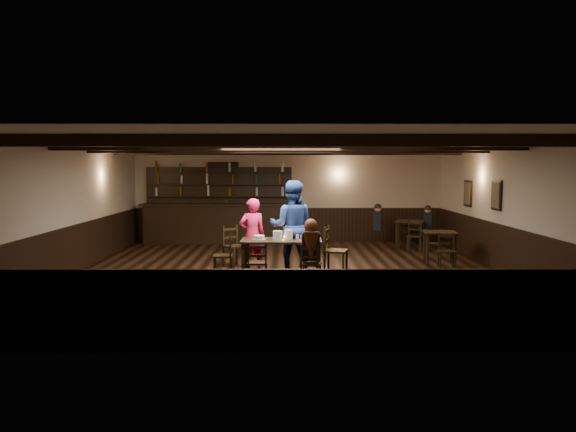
{
  "coord_description": "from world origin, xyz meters",
  "views": [
    {
      "loc": [
        -0.05,
        -11.52,
        2.2
      ],
      "look_at": [
        -0.01,
        0.2,
        1.18
      ],
      "focal_mm": 35.0,
      "sensor_mm": 36.0,
      "label": 1
    }
  ],
  "objects_px": {
    "woman_pink": "(252,235)",
    "chair_near_left": "(257,260)",
    "bar_counter": "(219,218)",
    "cake": "(259,238)",
    "man_blue": "(292,227)",
    "chair_near_right": "(310,261)",
    "dining_table": "(281,243)"
  },
  "relations": [
    {
      "from": "chair_near_left",
      "to": "bar_counter",
      "type": "height_order",
      "value": "bar_counter"
    },
    {
      "from": "chair_near_right",
      "to": "man_blue",
      "type": "height_order",
      "value": "man_blue"
    },
    {
      "from": "chair_near_right",
      "to": "man_blue",
      "type": "xyz_separation_m",
      "value": [
        -0.33,
        1.33,
        0.51
      ]
    },
    {
      "from": "chair_near_left",
      "to": "woman_pink",
      "type": "relative_size",
      "value": 0.53
    },
    {
      "from": "dining_table",
      "to": "chair_near_left",
      "type": "distance_m",
      "value": 0.96
    },
    {
      "from": "chair_near_right",
      "to": "man_blue",
      "type": "distance_m",
      "value": 1.46
    },
    {
      "from": "woman_pink",
      "to": "man_blue",
      "type": "xyz_separation_m",
      "value": [
        0.84,
        -0.18,
        0.19
      ]
    },
    {
      "from": "chair_near_left",
      "to": "bar_counter",
      "type": "xyz_separation_m",
      "value": [
        -1.43,
        5.89,
        0.25
      ]
    },
    {
      "from": "dining_table",
      "to": "woman_pink",
      "type": "relative_size",
      "value": 1.05
    },
    {
      "from": "man_blue",
      "to": "bar_counter",
      "type": "xyz_separation_m",
      "value": [
        -2.08,
        4.58,
        -0.24
      ]
    },
    {
      "from": "woman_pink",
      "to": "man_blue",
      "type": "distance_m",
      "value": 0.88
    },
    {
      "from": "chair_near_left",
      "to": "cake",
      "type": "relative_size",
      "value": 3.09
    },
    {
      "from": "man_blue",
      "to": "cake",
      "type": "xyz_separation_m",
      "value": [
        -0.66,
        -0.46,
        -0.17
      ]
    },
    {
      "from": "chair_near_left",
      "to": "chair_near_right",
      "type": "bearing_deg",
      "value": -1.31
    },
    {
      "from": "chair_near_right",
      "to": "bar_counter",
      "type": "height_order",
      "value": "bar_counter"
    },
    {
      "from": "dining_table",
      "to": "woman_pink",
      "type": "bearing_deg",
      "value": 133.89
    },
    {
      "from": "dining_table",
      "to": "chair_near_left",
      "type": "relative_size",
      "value": 1.99
    },
    {
      "from": "chair_near_left",
      "to": "cake",
      "type": "xyz_separation_m",
      "value": [
        -0.01,
        0.85,
        0.31
      ]
    },
    {
      "from": "man_blue",
      "to": "dining_table",
      "type": "bearing_deg",
      "value": 72.24
    },
    {
      "from": "cake",
      "to": "bar_counter",
      "type": "height_order",
      "value": "bar_counter"
    },
    {
      "from": "woman_pink",
      "to": "chair_near_right",
      "type": "bearing_deg",
      "value": 107.3
    },
    {
      "from": "dining_table",
      "to": "cake",
      "type": "xyz_separation_m",
      "value": [
        -0.45,
        0.01,
        0.12
      ]
    },
    {
      "from": "cake",
      "to": "bar_counter",
      "type": "bearing_deg",
      "value": 105.71
    },
    {
      "from": "chair_near_right",
      "to": "cake",
      "type": "relative_size",
      "value": 2.95
    },
    {
      "from": "chair_near_left",
      "to": "man_blue",
      "type": "bearing_deg",
      "value": 63.35
    },
    {
      "from": "chair_near_left",
      "to": "woman_pink",
      "type": "xyz_separation_m",
      "value": [
        -0.18,
        1.48,
        0.3
      ]
    },
    {
      "from": "cake",
      "to": "bar_counter",
      "type": "distance_m",
      "value": 5.24
    },
    {
      "from": "woman_pink",
      "to": "cake",
      "type": "distance_m",
      "value": 0.66
    },
    {
      "from": "man_blue",
      "to": "chair_near_right",
      "type": "bearing_deg",
      "value": 110.28
    },
    {
      "from": "woman_pink",
      "to": "bar_counter",
      "type": "bearing_deg",
      "value": -94.69
    },
    {
      "from": "woman_pink",
      "to": "chair_near_left",
      "type": "bearing_deg",
      "value": 76.52
    },
    {
      "from": "dining_table",
      "to": "bar_counter",
      "type": "distance_m",
      "value": 5.39
    }
  ]
}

